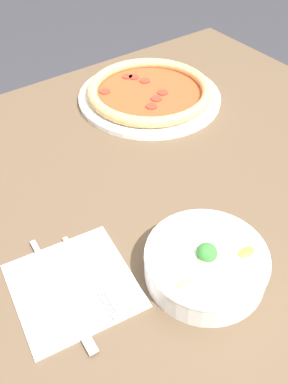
{
  "coord_description": "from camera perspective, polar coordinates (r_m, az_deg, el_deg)",
  "views": [
    {
      "loc": [
        0.43,
        0.49,
        1.33
      ],
      "look_at": [
        0.1,
        0.03,
        0.8
      ],
      "focal_mm": 40.0,
      "sensor_mm": 36.0,
      "label": 1
    }
  ],
  "objects": [
    {
      "name": "fork",
      "position": [
        0.68,
        -7.52,
        -10.88
      ],
      "size": [
        0.02,
        0.18,
        0.0
      ],
      "rotation": [
        0.0,
        0.0,
        1.5
      ],
      "color": "silver",
      "rests_on": "napkin"
    },
    {
      "name": "napkin",
      "position": [
        0.68,
        -9.4,
        -12.2
      ],
      "size": [
        0.2,
        0.2,
        0.0
      ],
      "color": "white",
      "rests_on": "dining_table"
    },
    {
      "name": "ground_plane",
      "position": [
        1.49,
        2.59,
        -20.47
      ],
      "size": [
        8.0,
        8.0,
        0.0
      ],
      "primitive_type": "plane",
      "color": "#333338"
    },
    {
      "name": "dining_table",
      "position": [
        0.94,
        3.84,
        -2.41
      ],
      "size": [
        1.06,
        0.97,
        0.78
      ],
      "color": "brown",
      "rests_on": "ground_plane"
    },
    {
      "name": "bowl",
      "position": [
        0.67,
        8.26,
        -9.27
      ],
      "size": [
        0.19,
        0.19,
        0.07
      ],
      "color": "white",
      "rests_on": "dining_table"
    },
    {
      "name": "pizza",
      "position": [
        1.07,
        0.74,
        13.11
      ],
      "size": [
        0.35,
        0.35,
        0.04
      ],
      "color": "white",
      "rests_on": "dining_table"
    },
    {
      "name": "knife",
      "position": [
        0.68,
        -11.47,
        -12.27
      ],
      "size": [
        0.03,
        0.23,
        0.01
      ],
      "rotation": [
        0.0,
        0.0,
        1.5
      ],
      "color": "silver",
      "rests_on": "napkin"
    }
  ]
}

